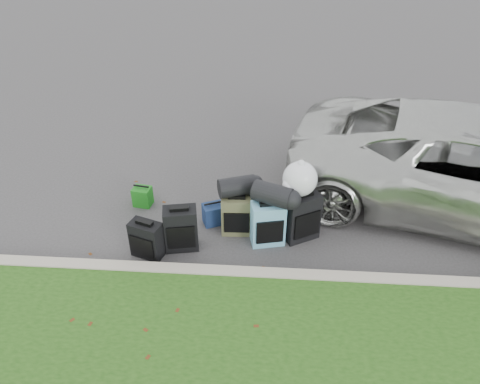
# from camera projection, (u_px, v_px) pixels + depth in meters

# --- Properties ---
(ground) EXTENTS (120.00, 120.00, 0.00)m
(ground) POSITION_uv_depth(u_px,v_px,m) (246.00, 230.00, 6.92)
(ground) COLOR #383535
(ground) RESTS_ON ground
(curb) EXTENTS (120.00, 0.18, 0.15)m
(curb) POSITION_uv_depth(u_px,v_px,m) (241.00, 275.00, 6.05)
(curb) COLOR #9E937F
(curb) RESTS_ON ground
(suv) EXTENTS (5.97, 3.93, 1.52)m
(suv) POSITION_uv_depth(u_px,v_px,m) (477.00, 166.00, 6.95)
(suv) COLOR #B7B7B2
(suv) RESTS_ON ground
(suitcase_small_black) EXTENTS (0.48, 0.36, 0.54)m
(suitcase_small_black) POSITION_uv_depth(u_px,v_px,m) (147.00, 239.00, 6.34)
(suitcase_small_black) COLOR black
(suitcase_small_black) RESTS_ON ground
(suitcase_large_black_left) EXTENTS (0.50, 0.35, 0.65)m
(suitcase_large_black_left) POSITION_uv_depth(u_px,v_px,m) (181.00, 229.00, 6.43)
(suitcase_large_black_left) COLOR black
(suitcase_large_black_left) RESTS_ON ground
(suitcase_olive) EXTENTS (0.45, 0.29, 0.60)m
(suitcase_olive) POSITION_uv_depth(u_px,v_px,m) (237.00, 215.00, 6.74)
(suitcase_olive) COLOR #404128
(suitcase_olive) RESTS_ON ground
(suitcase_teal) EXTENTS (0.51, 0.37, 0.66)m
(suitcase_teal) POSITION_uv_depth(u_px,v_px,m) (268.00, 224.00, 6.52)
(suitcase_teal) COLOR teal
(suitcase_teal) RESTS_ON ground
(suitcase_large_black_right) EXTENTS (0.56, 0.49, 0.72)m
(suitcase_large_black_right) POSITION_uv_depth(u_px,v_px,m) (301.00, 217.00, 6.60)
(suitcase_large_black_right) COLOR black
(suitcase_large_black_right) RESTS_ON ground
(tote_green) EXTENTS (0.30, 0.26, 0.31)m
(tote_green) POSITION_uv_depth(u_px,v_px,m) (143.00, 196.00, 7.37)
(tote_green) COLOR #1B751A
(tote_green) RESTS_ON ground
(tote_navy) EXTENTS (0.37, 0.33, 0.32)m
(tote_navy) POSITION_uv_depth(u_px,v_px,m) (213.00, 214.00, 6.98)
(tote_navy) COLOR navy
(tote_navy) RESTS_ON ground
(duffel_left) EXTENTS (0.58, 0.43, 0.28)m
(duffel_left) POSITION_uv_depth(u_px,v_px,m) (237.00, 186.00, 6.55)
(duffel_left) COLOR black
(duffel_left) RESTS_ON suitcase_olive
(duffel_right) EXTENTS (0.60, 0.48, 0.30)m
(duffel_right) POSITION_uv_depth(u_px,v_px,m) (273.00, 194.00, 6.28)
(duffel_right) COLOR black
(duffel_right) RESTS_ON suitcase_teal
(trash_bag) EXTENTS (0.47, 0.47, 0.47)m
(trash_bag) POSITION_uv_depth(u_px,v_px,m) (300.00, 179.00, 6.31)
(trash_bag) COLOR white
(trash_bag) RESTS_ON suitcase_large_black_right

